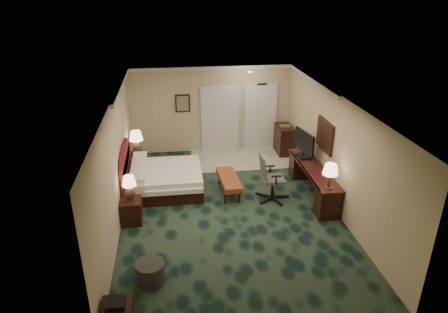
{
  "coord_description": "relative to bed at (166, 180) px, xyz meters",
  "views": [
    {
      "loc": [
        -1.22,
        -8.16,
        5.02
      ],
      "look_at": [
        -0.04,
        0.6,
        1.13
      ],
      "focal_mm": 32.0,
      "sensor_mm": 36.0,
      "label": 1
    }
  ],
  "objects": [
    {
      "name": "minibar",
      "position": [
        3.7,
        1.99,
        0.15
      ],
      "size": [
        0.47,
        0.84,
        0.89
      ],
      "primitive_type": "cube",
      "color": "black",
      "rests_on": "ground"
    },
    {
      "name": "wall_left",
      "position": [
        -1.02,
        -1.21,
        1.06
      ],
      "size": [
        0.0,
        7.5,
        2.7
      ],
      "primitive_type": "cube",
      "color": "beige",
      "rests_on": "ground"
    },
    {
      "name": "ceiling",
      "position": [
        1.48,
        -1.21,
        2.41
      ],
      "size": [
        5.0,
        7.5,
        0.0
      ],
      "primitive_type": "cube",
      "color": "white",
      "rests_on": "wall_back"
    },
    {
      "name": "tile_patch",
      "position": [
        2.38,
        1.69,
        -0.29
      ],
      "size": [
        3.2,
        1.7,
        0.01
      ],
      "primitive_type": "cube",
      "color": "#BDB7A4",
      "rests_on": "ground"
    },
    {
      "name": "bed",
      "position": [
        0.0,
        0.0,
        0.0
      ],
      "size": [
        1.84,
        1.7,
        0.58
      ],
      "primitive_type": "cube",
      "color": "white",
      "rests_on": "ground"
    },
    {
      "name": "entry_door",
      "position": [
        3.03,
        2.51,
        0.76
      ],
      "size": [
        1.02,
        0.06,
        2.18
      ],
      "primitive_type": "cube",
      "color": "silver",
      "rests_on": "ground"
    },
    {
      "name": "desk_lamp",
      "position": [
        3.65,
        -1.81,
        0.75
      ],
      "size": [
        0.43,
        0.43,
        0.6
      ],
      "primitive_type": null,
      "rotation": [
        0.0,
        0.0,
        -0.28
      ],
      "color": "black",
      "rests_on": "desk"
    },
    {
      "name": "ottoman",
      "position": [
        -0.3,
        -3.46,
        -0.1
      ],
      "size": [
        0.55,
        0.55,
        0.38
      ],
      "primitive_type": "cylinder",
      "rotation": [
        0.0,
        0.0,
        0.04
      ],
      "color": "#2B2B2C",
      "rests_on": "ground"
    },
    {
      "name": "bed_bench",
      "position": [
        1.6,
        -0.38,
        -0.07
      ],
      "size": [
        0.53,
        1.32,
        0.44
      ],
      "primitive_type": "cube",
      "rotation": [
        0.0,
        0.0,
        0.07
      ],
      "color": "maroon",
      "rests_on": "ground"
    },
    {
      "name": "lamp_near",
      "position": [
        -0.77,
        -1.42,
        0.56
      ],
      "size": [
        0.33,
        0.33,
        0.59
      ],
      "primitive_type": null,
      "rotation": [
        0.0,
        0.0,
        0.05
      ],
      "color": "black",
      "rests_on": "nightstand_near"
    },
    {
      "name": "headboard",
      "position": [
        -0.96,
        -0.21,
        0.41
      ],
      "size": [
        0.12,
        2.0,
        1.4
      ],
      "primitive_type": null,
      "color": "#49090D",
      "rests_on": "ground"
    },
    {
      "name": "tv",
      "position": [
        3.63,
        -0.05,
        0.81
      ],
      "size": [
        0.25,
        0.93,
        0.73
      ],
      "primitive_type": "cube",
      "rotation": [
        0.0,
        0.0,
        0.19
      ],
      "color": "black",
      "rests_on": "desk"
    },
    {
      "name": "wall_right",
      "position": [
        3.98,
        -1.21,
        1.06
      ],
      "size": [
        0.0,
        7.5,
        2.7
      ],
      "primitive_type": "cube",
      "color": "beige",
      "rests_on": "ground"
    },
    {
      "name": "wall_art",
      "position": [
        0.58,
        2.5,
        1.31
      ],
      "size": [
        0.45,
        0.06,
        0.55
      ],
      "primitive_type": "cube",
      "color": "#556B61",
      "rests_on": "wall_back"
    },
    {
      "name": "lamp_far",
      "position": [
        -0.78,
        1.15,
        0.61
      ],
      "size": [
        0.4,
        0.4,
        0.7
      ],
      "primitive_type": null,
      "rotation": [
        0.0,
        0.0,
        0.09
      ],
      "color": "black",
      "rests_on": "nightstand_far"
    },
    {
      "name": "floor",
      "position": [
        1.48,
        -1.21,
        -0.29
      ],
      "size": [
        5.0,
        7.5,
        0.0
      ],
      "primitive_type": "cube",
      "color": "black",
      "rests_on": "ground"
    },
    {
      "name": "desk_chair",
      "position": [
        2.63,
        -0.83,
        0.31
      ],
      "size": [
        0.71,
        0.67,
        1.21
      ],
      "primitive_type": null,
      "rotation": [
        0.0,
        0.0,
        0.01
      ],
      "color": "#484751",
      "rests_on": "ground"
    },
    {
      "name": "nightstand_near",
      "position": [
        -0.77,
        -1.43,
        -0.01
      ],
      "size": [
        0.45,
        0.51,
        0.56
      ],
      "primitive_type": "cube",
      "color": "black",
      "rests_on": "ground"
    },
    {
      "name": "wall_front",
      "position": [
        1.48,
        -4.96,
        1.06
      ],
      "size": [
        5.0,
        0.0,
        2.7
      ],
      "primitive_type": "cube",
      "color": "beige",
      "rests_on": "ground"
    },
    {
      "name": "crown_molding",
      "position": [
        1.48,
        -1.21,
        2.36
      ],
      "size": [
        5.0,
        7.5,
        0.1
      ],
      "primitive_type": null,
      "color": "silver",
      "rests_on": "wall_back"
    },
    {
      "name": "desk",
      "position": [
        3.69,
        -0.74,
        0.08
      ],
      "size": [
        0.55,
        2.56,
        0.74
      ],
      "primitive_type": "cube",
      "color": "black",
      "rests_on": "ground"
    },
    {
      "name": "nightstand_far",
      "position": [
        -0.78,
        1.19,
        -0.01
      ],
      "size": [
        0.44,
        0.51,
        0.55
      ],
      "primitive_type": "cube",
      "color": "black",
      "rests_on": "ground"
    },
    {
      "name": "wall_back",
      "position": [
        1.48,
        2.54,
        1.06
      ],
      "size": [
        5.0,
        0.0,
        2.7
      ],
      "primitive_type": "cube",
      "color": "beige",
      "rests_on": "ground"
    },
    {
      "name": "wall_mirror",
      "position": [
        3.94,
        -0.61,
        1.26
      ],
      "size": [
        0.05,
        0.95,
        0.75
      ],
      "primitive_type": "cube",
      "color": "white",
      "rests_on": "wall_right"
    },
    {
      "name": "closet_doors",
      "position": [
        1.73,
        2.5,
        0.76
      ],
      "size": [
        1.2,
        0.06,
        2.1
      ],
      "primitive_type": "cube",
      "color": "silver",
      "rests_on": "ground"
    }
  ]
}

